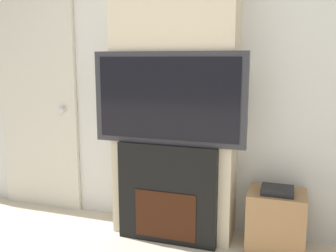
% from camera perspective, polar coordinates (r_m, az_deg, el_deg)
% --- Properties ---
extents(wall_back, '(6.00, 0.06, 2.70)m').
position_cam_1_polar(wall_back, '(3.15, 2.11, 8.64)').
color(wall_back, silver).
rests_on(wall_back, ground_plane).
extents(chimney_breast, '(0.98, 0.33, 2.70)m').
position_cam_1_polar(chimney_breast, '(2.96, 1.03, 8.55)').
color(chimney_breast, beige).
rests_on(chimney_breast, ground_plane).
extents(fireplace, '(0.79, 0.15, 0.79)m').
position_cam_1_polar(fireplace, '(2.98, -0.01, -10.23)').
color(fireplace, black).
rests_on(fireplace, ground_plane).
extents(television, '(1.18, 0.07, 0.70)m').
position_cam_1_polar(television, '(2.81, -0.02, 4.20)').
color(television, '#2D2D33').
rests_on(television, fireplace).
extents(media_stand, '(0.42, 0.33, 0.51)m').
position_cam_1_polar(media_stand, '(3.02, 16.12, -13.60)').
color(media_stand, '#997047').
rests_on(media_stand, ground_plane).
extents(entry_door, '(0.83, 0.09, 2.03)m').
position_cam_1_polar(entry_door, '(3.77, -19.20, 3.21)').
color(entry_door, beige).
rests_on(entry_door, ground_plane).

